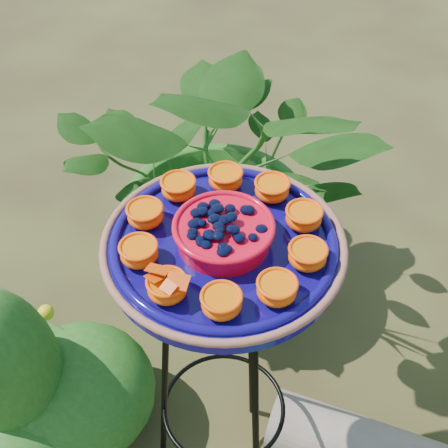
% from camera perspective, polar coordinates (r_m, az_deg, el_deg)
% --- Properties ---
extents(tripod_stand, '(0.36, 0.37, 0.89)m').
position_cam_1_polar(tripod_stand, '(1.50, -0.02, -12.10)').
color(tripod_stand, black).
rests_on(tripod_stand, ground).
extents(feeder_dish, '(0.51, 0.51, 0.11)m').
position_cam_1_polar(feeder_dish, '(1.19, -0.03, -1.75)').
color(feeder_dish, '#0E0862').
rests_on(feeder_dish, tripod_stand).
extents(shrub_back_left, '(1.16, 1.09, 1.03)m').
position_cam_1_polar(shrub_back_left, '(1.98, 0.52, 4.18)').
color(shrub_back_left, '#244E14').
rests_on(shrub_back_left, ground).
extents(shrub_front_left, '(0.41, 0.46, 0.71)m').
position_cam_1_polar(shrub_front_left, '(1.81, -19.14, -12.18)').
color(shrub_front_left, '#244E14').
rests_on(shrub_front_left, ground).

